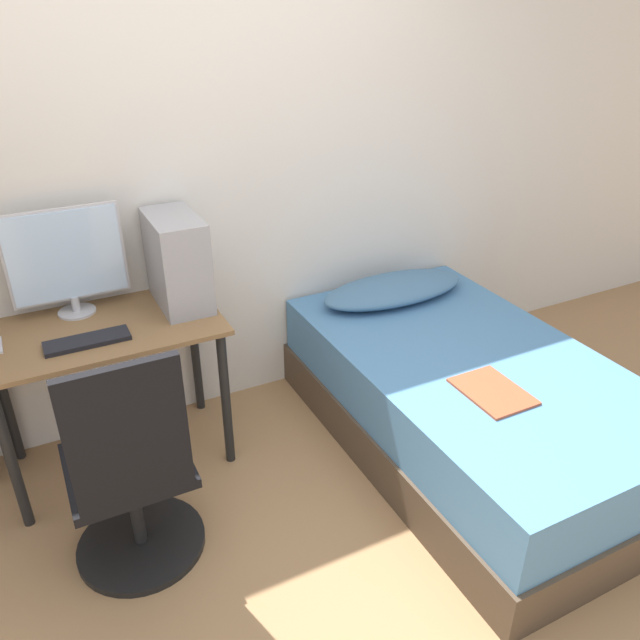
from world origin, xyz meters
TOP-DOWN VIEW (x-y plane):
  - ground_plane at (0.00, 0.00)m, footprint 14.00×14.00m
  - wall_back at (0.00, 1.55)m, footprint 8.00×0.05m
  - desk at (-0.53, 1.24)m, footprint 1.01×0.58m
  - office_chair at (-0.59, 0.60)m, footprint 0.51×0.51m
  - bed at (0.99, 0.58)m, footprint 1.11×1.89m
  - pillow at (0.99, 1.27)m, footprint 0.84×0.36m
  - magazine at (0.87, 0.31)m, footprint 0.24×0.32m
  - monitor at (-0.61, 1.43)m, footprint 0.49×0.16m
  - keyboard at (-0.61, 1.12)m, footprint 0.34×0.11m
  - pc_tower at (-0.16, 1.31)m, footprint 0.21×0.39m

SIDE VIEW (x-z plane):
  - ground_plane at x=0.00m, z-range 0.00..0.00m
  - bed at x=0.99m, z-range 0.00..0.51m
  - office_chair at x=-0.59m, z-range -0.12..0.86m
  - magazine at x=0.87m, z-range 0.51..0.53m
  - pillow at x=0.99m, z-range 0.51..0.62m
  - desk at x=-0.53m, z-range 0.24..0.97m
  - keyboard at x=-0.61m, z-range 0.73..0.75m
  - pc_tower at x=-0.16m, z-range 0.73..1.15m
  - monitor at x=-0.61m, z-range 0.74..1.23m
  - wall_back at x=0.00m, z-range 0.00..2.50m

